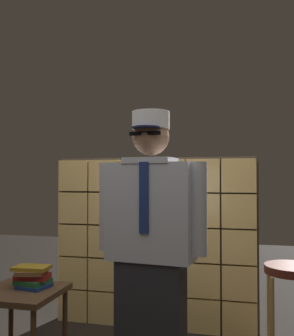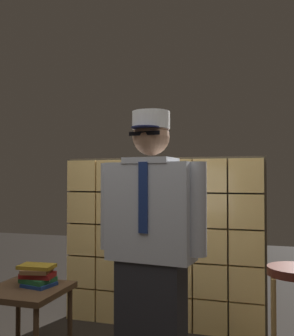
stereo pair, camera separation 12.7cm
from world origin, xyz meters
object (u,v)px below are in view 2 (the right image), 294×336
Objects in this scene: book_stack at (38,275)px; coffee_mug at (40,279)px; standing_person at (151,248)px; side_table at (26,299)px.

coffee_mug is at bearing -20.79° from book_stack.
standing_person is 13.65× the size of coffee_mug.
coffee_mug reaches higher than side_table.
standing_person is 0.95m from book_stack.
book_stack is (-0.89, 0.18, -0.27)m from standing_person.
standing_person is 0.93m from coffee_mug.
side_table is 2.11× the size of book_stack.
coffee_mug is (0.07, 0.06, 0.12)m from side_table.
side_table is 0.17m from book_stack.
book_stack is (0.05, 0.07, 0.15)m from side_table.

